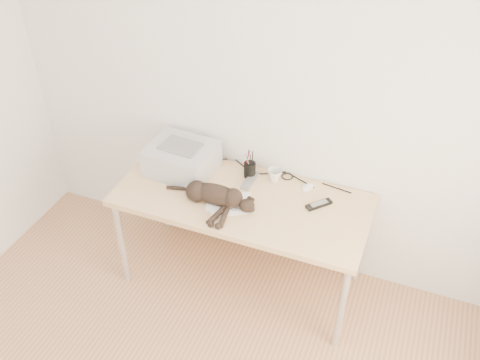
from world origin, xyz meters
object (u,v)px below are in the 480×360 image
at_px(desk, 247,206).
at_px(cat, 213,195).
at_px(printer, 182,158).
at_px(pen_cup, 250,169).
at_px(mug, 275,175).
at_px(mouse, 308,186).

xyz_separation_m(desk, cat, (-0.15, -0.20, 0.19)).
bearing_deg(printer, pen_cup, 13.14).
bearing_deg(printer, mug, 11.00).
bearing_deg(printer, cat, -35.50).
height_order(printer, mug, printer).
height_order(cat, mouse, cat).
height_order(mug, mouse, mug).
bearing_deg(cat, mouse, 35.20).
bearing_deg(pen_cup, desk, -76.42).
relative_size(printer, mug, 4.84).
height_order(desk, cat, cat).
bearing_deg(mouse, printer, -148.10).
xyz_separation_m(mug, pen_cup, (-0.17, -0.02, 0.01)).
height_order(cat, pen_cup, pen_cup).
height_order(desk, pen_cup, pen_cup).
bearing_deg(mug, desk, -130.45).
distance_m(cat, pen_cup, 0.36).
relative_size(cat, pen_cup, 3.06).
relative_size(printer, pen_cup, 2.24).
bearing_deg(mug, printer, -169.00).
height_order(printer, mouse, printer).
bearing_deg(desk, printer, 175.39).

